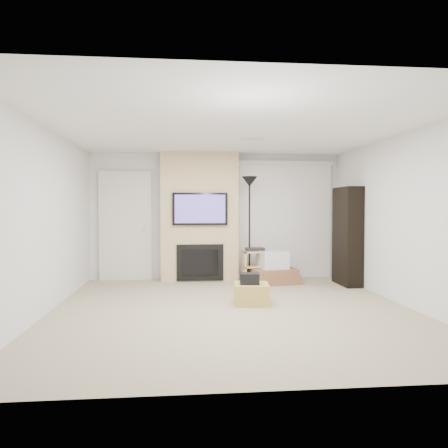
{
  "coord_description": "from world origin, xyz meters",
  "views": [
    {
      "loc": [
        -0.71,
        -6.01,
        1.41
      ],
      "look_at": [
        0.0,
        1.2,
        1.15
      ],
      "focal_mm": 35.0,
      "sensor_mm": 36.0,
      "label": 1
    }
  ],
  "objects": [
    {
      "name": "bookshelf",
      "position": [
        2.34,
        1.75,
        0.9
      ],
      "size": [
        0.3,
        0.8,
        1.8
      ],
      "color": "black",
      "rests_on": "floor"
    },
    {
      "name": "av_stand",
      "position": [
        0.69,
        2.2,
        0.35
      ],
      "size": [
        0.45,
        0.38,
        0.66
      ],
      "color": "tan",
      "rests_on": "floor"
    },
    {
      "name": "wall_front",
      "position": [
        0.0,
        -2.75,
        1.25
      ],
      "size": [
        5.0,
        0.0,
        2.5
      ],
      "primitive_type": "cube",
      "rotation": [
        1.57,
        0.0,
        0.0
      ],
      "color": "silver",
      "rests_on": "ground"
    },
    {
      "name": "box_stack",
      "position": [
        1.01,
        2.06,
        0.23
      ],
      "size": [
        1.02,
        0.85,
        0.61
      ],
      "color": "#8B5C3E",
      "rests_on": "floor"
    },
    {
      "name": "hvac_vent",
      "position": [
        0.4,
        0.8,
        2.5
      ],
      "size": [
        0.35,
        0.18,
        0.01
      ],
      "primitive_type": "cube",
      "color": "silver",
      "rests_on": "ceiling"
    },
    {
      "name": "fireplace_wall",
      "position": [
        -0.35,
        2.54,
        1.24
      ],
      "size": [
        1.5,
        0.47,
        2.5
      ],
      "color": "#D3B583",
      "rests_on": "floor"
    },
    {
      "name": "wall_left",
      "position": [
        -2.5,
        0.0,
        1.25
      ],
      "size": [
        0.0,
        5.5,
        2.5
      ],
      "primitive_type": "cube",
      "rotation": [
        1.57,
        0.0,
        1.57
      ],
      "color": "silver",
      "rests_on": "ground"
    },
    {
      "name": "wall_back",
      "position": [
        0.0,
        2.75,
        1.25
      ],
      "size": [
        5.0,
        0.0,
        2.5
      ],
      "primitive_type": "cube",
      "rotation": [
        1.57,
        0.0,
        0.0
      ],
      "color": "silver",
      "rests_on": "ground"
    },
    {
      "name": "ceiling",
      "position": [
        0.0,
        0.0,
        2.5
      ],
      "size": [
        5.0,
        5.5,
        0.0
      ],
      "primitive_type": "cube",
      "color": "white",
      "rests_on": "wall_back"
    },
    {
      "name": "entry_door",
      "position": [
        -1.8,
        2.71,
        1.05
      ],
      "size": [
        1.02,
        0.11,
        2.14
      ],
      "color": "silver",
      "rests_on": "floor"
    },
    {
      "name": "ottoman",
      "position": [
        0.32,
        0.32,
        0.15
      ],
      "size": [
        0.55,
        0.55,
        0.3
      ],
      "primitive_type": "cube",
      "rotation": [
        0.0,
        0.0,
        -0.11
      ],
      "color": "tan",
      "rests_on": "floor"
    },
    {
      "name": "floor_lamp",
      "position": [
        0.59,
        2.23,
        1.59
      ],
      "size": [
        0.3,
        0.3,
        2.02
      ],
      "color": "black",
      "rests_on": "floor"
    },
    {
      "name": "vertical_blinds",
      "position": [
        1.4,
        2.7,
        1.27
      ],
      "size": [
        1.98,
        0.1,
        2.37
      ],
      "color": "silver",
      "rests_on": "floor"
    },
    {
      "name": "floor",
      "position": [
        0.0,
        0.0,
        0.0
      ],
      "size": [
        5.0,
        5.5,
        0.0
      ],
      "primitive_type": "cube",
      "color": "tan",
      "rests_on": "ground"
    },
    {
      "name": "wall_right",
      "position": [
        2.5,
        0.0,
        1.25
      ],
      "size": [
        0.0,
        5.5,
        2.5
      ],
      "primitive_type": "cube",
      "rotation": [
        1.57,
        0.0,
        1.57
      ],
      "color": "silver",
      "rests_on": "ground"
    },
    {
      "name": "black_bag",
      "position": [
        0.29,
        0.28,
        0.38
      ],
      "size": [
        0.3,
        0.25,
        0.16
      ],
      "primitive_type": "cube",
      "rotation": [
        0.0,
        0.0,
        -0.11
      ],
      "color": "black",
      "rests_on": "ottoman"
    }
  ]
}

